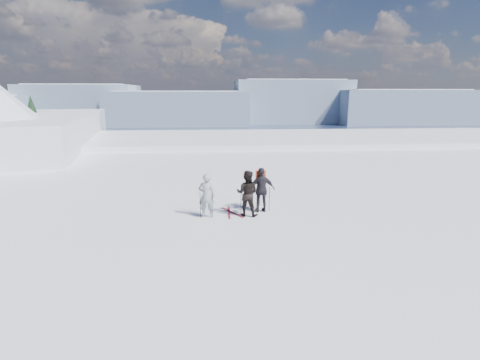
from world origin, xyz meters
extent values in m
plane|color=white|center=(0.00, 60.00, -17.50)|extent=(220.00, 208.01, 71.62)
cube|color=white|center=(0.00, 30.00, -6.50)|extent=(180.00, 16.00, 14.00)
plane|color=navy|center=(0.00, 290.00, -30.00)|extent=(820.00, 820.00, 0.00)
cube|color=slate|center=(-160.00, 470.00, -7.00)|extent=(130.00, 80.00, 46.00)
cube|color=white|center=(-160.00, 470.00, 13.00)|extent=(110.50, 70.00, 8.00)
cube|color=slate|center=(-40.00, 440.00, -11.00)|extent=(160.00, 80.00, 38.00)
cube|color=white|center=(-40.00, 440.00, 5.00)|extent=(136.00, 70.00, 8.00)
cube|color=slate|center=(100.00, 470.00, -4.00)|extent=(140.00, 80.00, 52.00)
cube|color=white|center=(100.00, 470.00, 19.00)|extent=(119.00, 70.00, 8.00)
cube|color=slate|center=(230.00, 440.00, -10.00)|extent=(160.00, 80.00, 40.00)
cube|color=white|center=(230.00, 440.00, 7.00)|extent=(136.00, 70.00, 8.00)
cube|color=slate|center=(350.00, 470.00, -14.00)|extent=(130.00, 80.00, 32.00)
cube|color=white|center=(350.00, 470.00, -1.00)|extent=(110.50, 70.00, 8.00)
cube|color=#2D2B28|center=(-22.00, 36.00, -9.00)|extent=(21.55, 17.87, 14.25)
cone|color=black|center=(-20.00, 30.00, -2.50)|extent=(6.16, 6.16, 11.00)
cone|color=black|center=(-19.00, 35.00, -3.00)|extent=(5.60, 5.60, 10.00)
cone|color=black|center=(-24.00, 34.00, -1.50)|extent=(7.28, 7.28, 13.00)
cone|color=black|center=(-22.00, 28.00, -3.50)|extent=(5.04, 5.04, 9.00)
cone|color=black|center=(-25.00, 31.00, -2.50)|extent=(6.16, 6.16, 11.00)
cone|color=black|center=(-18.00, 32.00, -3.00)|extent=(5.60, 5.60, 10.00)
cone|color=black|center=(-27.00, 36.00, -2.00)|extent=(6.72, 6.72, 12.00)
imported|color=#8E939B|center=(-3.58, 3.34, 0.94)|extent=(0.72, 0.51, 1.88)
imported|color=black|center=(-1.86, 3.42, 0.98)|extent=(1.15, 1.02, 1.97)
imported|color=black|center=(-1.18, 3.90, 0.99)|extent=(1.19, 0.56, 1.98)
cube|color=#F44817|center=(-1.19, 4.15, 2.27)|extent=(0.44, 0.27, 0.58)
cylinder|color=black|center=(-3.85, 3.26, 0.56)|extent=(0.02, 0.02, 1.13)
cylinder|color=black|center=(-3.34, 3.27, 0.59)|extent=(0.02, 0.02, 1.18)
cylinder|color=black|center=(-2.13, 3.30, 0.56)|extent=(0.02, 0.02, 1.13)
cylinder|color=black|center=(-1.62, 3.38, 0.66)|extent=(0.02, 0.02, 1.32)
cylinder|color=black|center=(-1.40, 3.79, 0.62)|extent=(0.02, 0.02, 1.23)
cylinder|color=black|center=(-0.84, 3.87, 0.57)|extent=(0.02, 0.02, 1.13)
cube|color=black|center=(-2.62, 3.83, 0.01)|extent=(0.14, 1.70, 0.03)
cube|color=black|center=(-2.48, 3.83, 0.01)|extent=(0.92, 1.52, 0.03)
camera|label=1|loc=(-3.36, -11.81, 5.07)|focal=28.00mm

